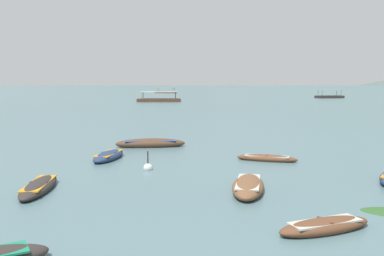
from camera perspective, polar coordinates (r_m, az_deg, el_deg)
The scene contains 13 objects.
ground_plane at distance 1506.07m, azimuth 3.90°, elevation 5.87°, with size 6000.00×6000.00×0.00m, color slate.
mountain_1 at distance 1478.48m, azimuth -6.54°, elevation 10.33°, with size 904.87×904.87×231.41m, color #4C5B56.
mountain_2 at distance 1763.87m, azimuth 21.24°, elevation 11.53°, with size 1352.70×1352.70×370.71m, color #4C5B56.
rowboat_1 at distance 23.67m, azimuth -11.28°, elevation -3.75°, with size 1.47×3.62×0.53m.
rowboat_3 at distance 12.70m, azimuth 17.64°, elevation -12.61°, with size 3.10×2.14×0.45m.
rowboat_4 at distance 23.02m, azimuth 10.16°, elevation -4.08°, with size 3.37×1.60×0.42m.
rowboat_6 at distance 17.52m, azimuth -20.12°, elevation -7.51°, with size 1.51×3.94×0.47m.
rowboat_9 at distance 27.80m, azimuth -5.67°, elevation -2.11°, with size 4.75×2.09×0.69m.
rowboat_10 at distance 16.51m, azimuth 7.65°, elevation -7.86°, with size 1.61×3.80×0.61m.
ferry_0 at distance 128.76m, azimuth 18.20°, elevation 4.09°, with size 8.40×5.19×2.54m.
ferry_1 at distance 189.49m, azimuth -3.59°, elevation 4.91°, with size 10.07×4.98×2.54m.
ferry_2 at distance 97.49m, azimuth -4.50°, elevation 3.85°, with size 10.22×4.44×2.54m.
mooring_buoy at distance 20.43m, azimuth -6.02°, elevation -5.40°, with size 0.45×0.45×1.05m.
Camera 1 is at (-0.41, -6.07, 4.14)m, focal length 39.18 mm.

